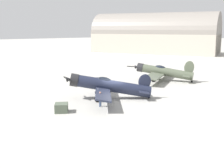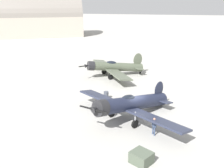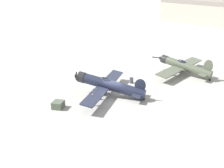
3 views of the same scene
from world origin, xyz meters
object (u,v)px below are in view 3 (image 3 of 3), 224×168
(airplane_mid_apron, at_px, (183,66))
(ground_crew_mechanic, at_px, (93,98))
(airplane_foreground, at_px, (108,85))
(equipment_crate, at_px, (58,105))
(fuel_drum, at_px, (131,80))

(airplane_mid_apron, xyz_separation_m, ground_crew_mechanic, (7.44, -17.11, -0.50))
(airplane_foreground, bearing_deg, equipment_crate, 49.17)
(equipment_crate, bearing_deg, ground_crew_mechanic, 82.36)
(airplane_foreground, height_order, airplane_mid_apron, airplane_mid_apron)
(equipment_crate, bearing_deg, fuel_drum, 115.42)
(airplane_foreground, bearing_deg, ground_crew_mechanic, 75.94)
(ground_crew_mechanic, bearing_deg, equipment_crate, 49.15)
(equipment_crate, relative_size, fuel_drum, 2.08)
(airplane_foreground, relative_size, airplane_mid_apron, 1.02)
(ground_crew_mechanic, distance_m, equipment_crate, 4.39)
(airplane_mid_apron, bearing_deg, ground_crew_mechanic, 80.53)
(ground_crew_mechanic, bearing_deg, airplane_mid_apron, -99.71)
(airplane_foreground, distance_m, fuel_drum, 6.16)
(airplane_foreground, bearing_deg, airplane_mid_apron, -126.47)
(airplane_mid_apron, relative_size, equipment_crate, 6.17)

